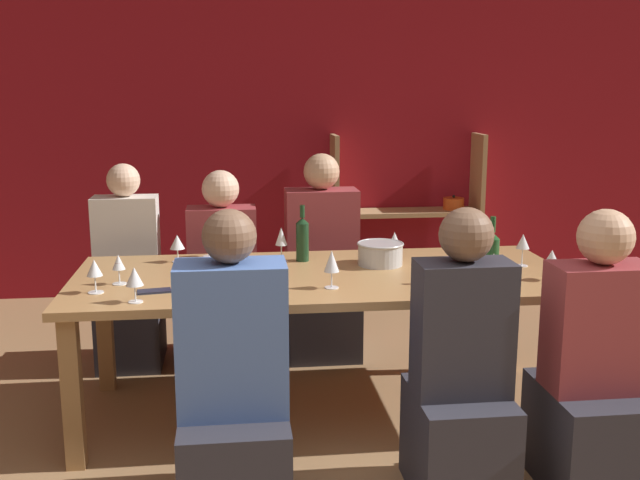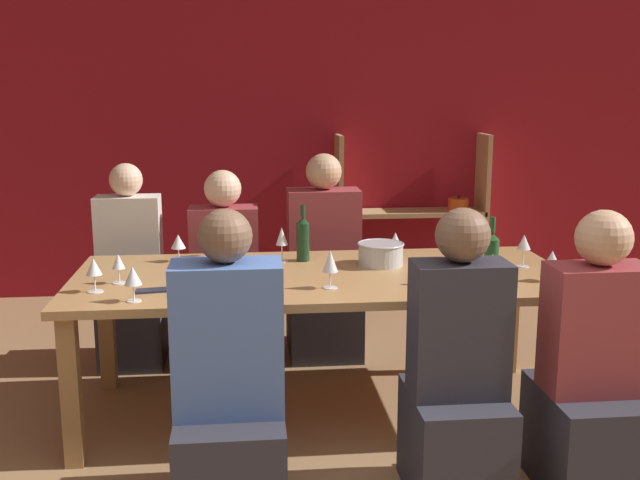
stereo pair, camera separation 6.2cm
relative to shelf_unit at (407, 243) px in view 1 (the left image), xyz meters
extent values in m
cube|color=maroon|center=(-1.13, 0.20, 0.94)|extent=(8.80, 0.06, 2.70)
cube|color=tan|center=(-0.59, 0.00, 0.23)|extent=(0.04, 0.30, 1.27)
cube|color=tan|center=(0.57, 0.00, 0.23)|extent=(0.04, 0.30, 1.27)
cube|color=tan|center=(-0.01, 0.00, -0.39)|extent=(1.16, 0.30, 0.04)
cylinder|color=black|center=(-0.39, 0.00, -0.31)|extent=(0.24, 0.24, 0.11)
sphere|color=black|center=(-0.39, 0.00, -0.25)|extent=(0.02, 0.02, 0.02)
cylinder|color=black|center=(-0.01, 0.00, -0.31)|extent=(0.20, 0.20, 0.12)
sphere|color=black|center=(-0.01, 0.00, -0.24)|extent=(0.02, 0.02, 0.02)
cylinder|color=silver|center=(0.38, 0.00, -0.32)|extent=(0.24, 0.24, 0.10)
sphere|color=black|center=(0.38, 0.00, -0.26)|extent=(0.02, 0.02, 0.02)
cube|color=tan|center=(-0.01, 0.00, 0.25)|extent=(1.16, 0.30, 0.04)
cylinder|color=#E0561E|center=(0.38, 0.00, 0.31)|extent=(0.17, 0.17, 0.09)
sphere|color=black|center=(0.38, 0.00, 0.37)|extent=(0.02, 0.02, 0.02)
cube|color=#AD7F4C|center=(-0.95, -2.18, 0.30)|extent=(2.45, 1.04, 0.04)
cube|color=#AD7F4C|center=(-2.09, -2.62, -0.06)|extent=(0.08, 0.08, 0.69)
cube|color=#AD7F4C|center=(0.19, -2.62, -0.06)|extent=(0.08, 0.08, 0.69)
cube|color=#AD7F4C|center=(-2.09, -1.74, -0.06)|extent=(0.08, 0.08, 0.69)
cube|color=#AD7F4C|center=(0.19, -1.74, -0.06)|extent=(0.08, 0.08, 0.69)
cylinder|color=#B7BABC|center=(-0.63, -2.03, 0.38)|extent=(0.23, 0.23, 0.11)
torus|color=#B7BABC|center=(-0.63, -2.03, 0.44)|extent=(0.24, 0.24, 0.01)
cylinder|color=#1E4C23|center=(-0.18, -2.45, 0.43)|extent=(0.07, 0.07, 0.21)
cone|color=#1E4C23|center=(-0.18, -2.45, 0.55)|extent=(0.07, 0.07, 0.03)
cylinder|color=#1E4C23|center=(-0.18, -2.45, 0.61)|extent=(0.03, 0.03, 0.07)
cylinder|color=#19381E|center=(-1.02, -1.89, 0.43)|extent=(0.07, 0.07, 0.20)
cone|color=#19381E|center=(-1.02, -1.89, 0.54)|extent=(0.07, 0.07, 0.03)
cylinder|color=#19381E|center=(-1.02, -1.89, 0.59)|extent=(0.03, 0.03, 0.07)
cylinder|color=white|center=(-1.92, -2.26, 0.33)|extent=(0.07, 0.07, 0.00)
cylinder|color=white|center=(-1.92, -2.26, 0.36)|extent=(0.01, 0.01, 0.07)
cone|color=white|center=(-1.92, -2.26, 0.43)|extent=(0.06, 0.06, 0.07)
cylinder|color=maroon|center=(-1.92, -2.26, 0.41)|extent=(0.03, 0.03, 0.03)
cylinder|color=white|center=(-0.53, -1.89, 0.33)|extent=(0.07, 0.07, 0.00)
cylinder|color=white|center=(-0.53, -1.89, 0.36)|extent=(0.01, 0.01, 0.07)
cone|color=white|center=(-0.53, -1.89, 0.43)|extent=(0.06, 0.06, 0.07)
cylinder|color=maroon|center=(-0.53, -1.89, 0.42)|extent=(0.04, 0.04, 0.03)
cylinder|color=white|center=(-1.52, -1.73, 0.33)|extent=(0.07, 0.07, 0.00)
cylinder|color=white|center=(-1.52, -1.73, 0.36)|extent=(0.01, 0.01, 0.06)
cone|color=white|center=(-1.52, -1.73, 0.44)|extent=(0.06, 0.06, 0.09)
cylinder|color=maroon|center=(-1.52, -1.73, 0.41)|extent=(0.03, 0.03, 0.03)
cylinder|color=white|center=(-1.68, -1.84, 0.33)|extent=(0.06, 0.06, 0.00)
cylinder|color=white|center=(-1.68, -1.84, 0.36)|extent=(0.01, 0.01, 0.07)
cone|color=white|center=(-1.68, -1.84, 0.43)|extent=(0.08, 0.08, 0.07)
cylinder|color=beige|center=(-1.68, -1.84, 0.42)|extent=(0.04, 0.04, 0.03)
cylinder|color=white|center=(-0.94, -2.45, 0.33)|extent=(0.07, 0.07, 0.00)
cylinder|color=white|center=(-0.94, -2.45, 0.37)|extent=(0.01, 0.01, 0.07)
cone|color=white|center=(-0.94, -2.45, 0.45)|extent=(0.07, 0.07, 0.10)
cylinder|color=beige|center=(-0.94, -2.45, 0.43)|extent=(0.04, 0.04, 0.04)
cylinder|color=white|center=(-1.81, -2.58, 0.33)|extent=(0.06, 0.06, 0.00)
cylinder|color=white|center=(-1.81, -2.58, 0.36)|extent=(0.01, 0.01, 0.07)
cone|color=white|center=(-1.81, -2.58, 0.44)|extent=(0.08, 0.08, 0.08)
cylinder|color=maroon|center=(-1.81, -2.58, 0.42)|extent=(0.04, 0.04, 0.03)
cylinder|color=white|center=(-2.01, -2.40, 0.33)|extent=(0.07, 0.07, 0.00)
cylinder|color=white|center=(-2.01, -2.40, 0.37)|extent=(0.01, 0.01, 0.08)
cone|color=white|center=(-2.01, -2.40, 0.44)|extent=(0.07, 0.07, 0.08)
cylinder|color=white|center=(0.12, -2.43, 0.33)|extent=(0.06, 0.06, 0.00)
cylinder|color=white|center=(0.12, -2.43, 0.36)|extent=(0.01, 0.01, 0.07)
cone|color=white|center=(0.12, -2.43, 0.43)|extent=(0.08, 0.08, 0.08)
cylinder|color=maroon|center=(0.12, -2.43, 0.42)|extent=(0.04, 0.04, 0.03)
cylinder|color=white|center=(-1.14, -1.89, 0.33)|extent=(0.06, 0.06, 0.00)
cylinder|color=white|center=(-1.14, -1.89, 0.37)|extent=(0.01, 0.01, 0.09)
cone|color=white|center=(-1.14, -1.89, 0.46)|extent=(0.06, 0.06, 0.09)
cylinder|color=beige|center=(-1.14, -1.89, 0.44)|extent=(0.04, 0.04, 0.04)
cylinder|color=white|center=(0.09, -2.14, 0.33)|extent=(0.06, 0.06, 0.00)
cylinder|color=white|center=(0.09, -2.14, 0.37)|extent=(0.01, 0.01, 0.09)
cone|color=white|center=(0.09, -2.14, 0.46)|extent=(0.07, 0.07, 0.08)
cylinder|color=beige|center=(0.09, -2.14, 0.44)|extent=(0.04, 0.04, 0.03)
cylinder|color=white|center=(-0.22, -2.57, 0.33)|extent=(0.06, 0.06, 0.00)
cylinder|color=white|center=(-0.22, -2.57, 0.37)|extent=(0.01, 0.01, 0.08)
cone|color=white|center=(-0.22, -2.57, 0.45)|extent=(0.07, 0.07, 0.09)
cylinder|color=maroon|center=(-0.22, -2.57, 0.43)|extent=(0.04, 0.04, 0.03)
cube|color=#1E2338|center=(-1.75, -2.42, 0.33)|extent=(0.16, 0.09, 0.01)
cube|color=#2D2D38|center=(-1.40, -3.02, -0.20)|extent=(0.42, 0.52, 0.41)
cube|color=#4C70B7|center=(-1.40, -3.02, 0.30)|extent=(0.42, 0.23, 0.59)
sphere|color=brown|center=(-1.40, -3.02, 0.69)|extent=(0.20, 0.20, 0.20)
cube|color=#2D2D38|center=(-1.45, -1.33, -0.19)|extent=(0.41, 0.51, 0.43)
cube|color=#99383D|center=(-1.45, -1.33, 0.28)|extent=(0.41, 0.22, 0.50)
sphere|color=beige|center=(-1.45, -1.33, 0.64)|extent=(0.22, 0.22, 0.22)
cube|color=#2D2D38|center=(0.06, -3.04, -0.19)|extent=(0.40, 0.50, 0.44)
cube|color=#99383D|center=(0.06, -3.04, 0.29)|extent=(0.40, 0.22, 0.52)
sphere|color=tan|center=(0.06, -3.04, 0.66)|extent=(0.22, 0.22, 0.22)
cube|color=#2D2D38|center=(-0.85, -1.28, -0.17)|extent=(0.44, 0.55, 0.48)
cube|color=#99383D|center=(-0.85, -1.28, 0.35)|extent=(0.44, 0.24, 0.55)
sphere|color=tan|center=(-0.85, -1.28, 0.73)|extent=(0.22, 0.22, 0.22)
cube|color=#2D2D38|center=(-0.50, -3.03, -0.19)|extent=(0.37, 0.47, 0.44)
cube|color=#2D2D38|center=(-0.50, -3.03, 0.31)|extent=(0.37, 0.21, 0.54)
sphere|color=brown|center=(-0.50, -3.03, 0.68)|extent=(0.21, 0.21, 0.21)
cube|color=#2D2D38|center=(-2.01, -1.35, -0.16)|extent=(0.37, 0.47, 0.49)
cube|color=silver|center=(-2.01, -1.35, 0.35)|extent=(0.37, 0.20, 0.52)
sphere|color=beige|center=(-2.01, -1.35, 0.70)|extent=(0.19, 0.19, 0.19)
camera|label=1|loc=(-1.39, -5.75, 1.24)|focal=42.00mm
camera|label=2|loc=(-1.33, -5.76, 1.24)|focal=42.00mm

